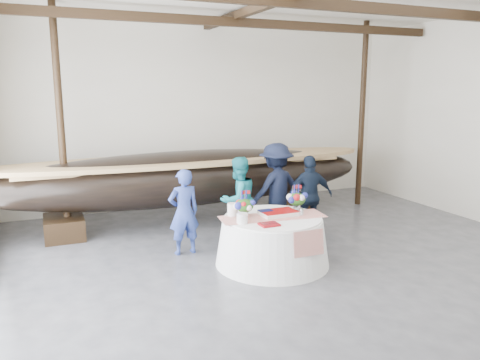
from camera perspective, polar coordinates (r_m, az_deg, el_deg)
name	(u,v)px	position (r m, az deg, el deg)	size (l,w,h in m)	color
floor	(342,294)	(7.13, 12.30, -13.42)	(10.00, 12.00, 0.01)	#3D3D42
wall_back	(206,115)	(11.90, -4.15, 7.87)	(10.00, 0.02, 4.50)	silver
pavilion_structure	(323,12)	(7.20, 10.05, 19.53)	(9.80, 11.76, 4.50)	black
longboat_display	(188,178)	(10.16, -6.37, 0.29)	(8.57, 1.71, 1.61)	black
banquet_table	(272,240)	(7.96, 3.95, -7.35)	(1.92, 1.92, 0.82)	white
tabletop_items	(269,206)	(7.91, 3.55, -3.24)	(1.82, 0.95, 0.40)	red
guest_woman_blue	(184,212)	(8.37, -6.87, -3.88)	(0.56, 0.37, 1.54)	navy
guest_woman_teal	(238,200)	(8.97, -0.23, -2.41)	(0.80, 0.63, 1.65)	teal
guest_man_left	(276,189)	(9.46, 4.41, -1.09)	(1.20, 0.69, 1.86)	black
guest_man_right	(310,196)	(9.41, 8.49, -1.94)	(0.96, 0.40, 1.63)	black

